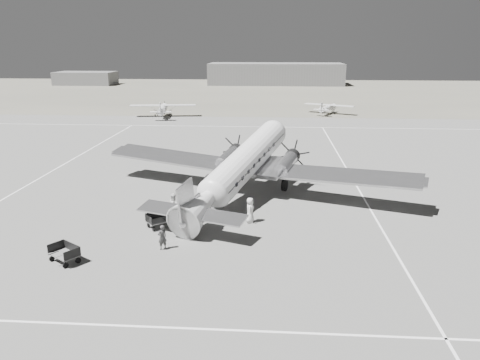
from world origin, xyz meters
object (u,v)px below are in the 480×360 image
ground_crew (162,237)px  passenger (250,210)px  baggage_cart_far (64,254)px  dc3_airliner (242,167)px  baggage_cart_near (160,220)px  shed_secondary (86,78)px  ramp_agent (174,206)px  light_plane_right (328,109)px  hangar_main (276,74)px  light_plane_left (163,110)px

ground_crew → passenger: size_ratio=0.87×
baggage_cart_far → ground_crew: ground_crew is taller
dc3_airliner → baggage_cart_near: (-5.30, -6.71, -2.18)m
shed_secondary → ramp_agent: shed_secondary is taller
light_plane_right → shed_secondary: bearing=165.1°
light_plane_right → hangar_main: bearing=124.3°
light_plane_right → dc3_airliner: bearing=-78.1°
baggage_cart_near → dc3_airliner: bearing=13.1°
hangar_main → shed_secondary: bearing=-175.2°
shed_secondary → dc3_airliner: (56.80, -110.32, 0.71)m
shed_secondary → baggage_cart_near: bearing=-66.2°
hangar_main → dc3_airliner: 115.37m
ramp_agent → passenger: 5.62m
hangar_main → baggage_cart_near: hangar_main is taller
light_plane_right → ground_crew: size_ratio=5.80×
dc3_airliner → ground_crew: size_ratio=17.55×
dc3_airliner → baggage_cart_far: size_ratio=15.21×
dc3_airliner → ramp_agent: bearing=-113.6°
dc3_airliner → ramp_agent: 6.98m
dc3_airliner → baggage_cart_near: bearing=-108.5°
baggage_cart_far → ramp_agent: 9.12m
hangar_main → dc3_airliner: hangar_main is taller
hangar_main → ramp_agent: hangar_main is taller
light_plane_left → ground_crew: bearing=-85.1°
shed_secondary → passenger: 129.26m
dc3_airliner → ground_crew: (-4.29, -10.33, -1.90)m
ramp_agent → shed_secondary: bearing=36.1°
shed_secondary → dc3_airliner: size_ratio=0.63×
ramp_agent → passenger: bearing=-82.5°
dc3_airliner → baggage_cart_far: 15.96m
baggage_cart_near → baggage_cart_far: 7.26m
hangar_main → passenger: size_ratio=22.64×
ramp_agent → passenger: ramp_agent is taller
light_plane_right → baggage_cart_far: 66.47m
light_plane_right → ramp_agent: 57.65m
baggage_cart_near → ground_crew: (1.01, -3.61, 0.28)m
light_plane_left → passenger: light_plane_left is taller
light_plane_left → passenger: bearing=-78.3°
light_plane_right → baggage_cart_near: 59.58m
passenger → baggage_cart_far: bearing=128.5°
baggage_cart_near → ramp_agent: (0.65, 1.81, 0.44)m
light_plane_left → ramp_agent: 50.81m
baggage_cart_far → ramp_agent: (4.99, 7.62, 0.44)m
hangar_main → light_plane_left: size_ratio=3.62×
light_plane_left → ramp_agent: (12.21, -49.32, -0.24)m
ground_crew → passenger: passenger is taller
shed_secondary → ground_crew: size_ratio=11.12×
light_plane_left → ramp_agent: light_plane_left is taller
dc3_airliner → shed_secondary: bearing=137.1°
light_plane_left → baggage_cart_far: 57.40m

